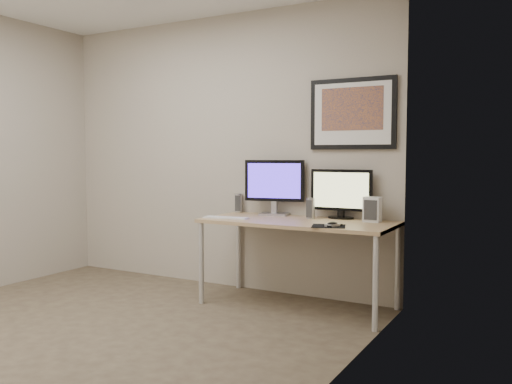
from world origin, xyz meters
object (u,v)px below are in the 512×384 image
Objects in this scene: speaker_left at (238,203)px; speaker_right at (311,208)px; monitor_large at (274,185)px; keyboard at (226,218)px; desk at (298,228)px; monitor_tv at (341,192)px; fan_unit at (372,209)px; framed_art at (352,114)px.

speaker_right is (0.81, -0.15, 0.00)m from speaker_left.
monitor_large reaches higher than keyboard.
desk is 0.62m from keyboard.
desk is at bearing -111.24° from speaker_right.
monitor_large is 0.56m from keyboard.
monitor_tv is 1.00m from keyboard.
monitor_large is 0.45m from speaker_left.
speaker_left is 1.34m from fan_unit.
speaker_right is (0.05, 0.15, 0.15)m from desk.
monitor_large reaches higher than desk.
fan_unit reaches higher than desk.
monitor_tv is at bearing -142.64° from framed_art.
monitor_large is 0.45m from speaker_right.
framed_art is at bearing 43.46° from desk.
framed_art reaches higher than monitor_tv.
framed_art is 0.87m from speaker_right.
framed_art is (0.35, 0.33, 0.96)m from desk.
speaker_left is 0.82m from speaker_right.
speaker_right is (-0.22, -0.13, -0.14)m from monitor_tv.
fan_unit reaches higher than speaker_left.
framed_art is 0.67m from monitor_tv.
speaker_right is at bearing -26.09° from monitor_large.
fan_unit is at bearing -25.37° from speaker_left.
framed_art is 4.24× the size of speaker_left.
framed_art is 3.67× the size of fan_unit.
keyboard is at bearing -163.20° from desk.
monitor_large reaches higher than speaker_left.
speaker_right reaches higher than keyboard.
speaker_left is at bearing 176.32° from fan_unit.
speaker_left is at bearing 160.98° from monitor_large.
speaker_left and speaker_right have the same top height.
framed_art is 1.38× the size of monitor_large.
keyboard is at bearing -154.17° from speaker_right.
framed_art is 1.39m from keyboard.
fan_unit is (0.58, 0.19, 0.17)m from desk.
keyboard is 1.23m from fan_unit.
keyboard is (-0.65, -0.33, -0.08)m from speaker_right.
fan_unit is (0.52, 0.04, 0.01)m from speaker_right.
keyboard is (-0.87, -0.46, -0.22)m from monitor_tv.
speaker_left is at bearing -178.50° from framed_art.
framed_art reaches higher than speaker_left.
desk is 7.82× the size of fan_unit.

